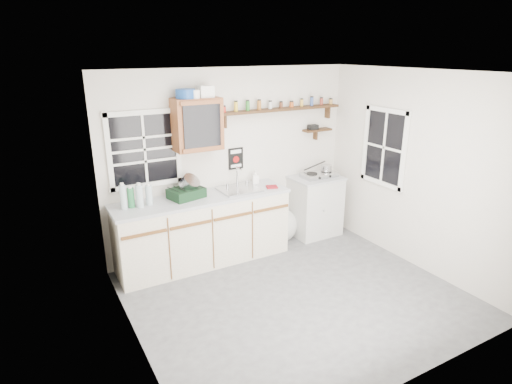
# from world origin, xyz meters

# --- Properties ---
(room) EXTENTS (3.64, 3.24, 2.54)m
(room) POSITION_xyz_m (0.00, 0.00, 1.25)
(room) COLOR #49494B
(room) RESTS_ON ground
(main_cabinet) EXTENTS (2.31, 0.63, 0.92)m
(main_cabinet) POSITION_xyz_m (-0.58, 1.30, 0.46)
(main_cabinet) COLOR #C1B5A0
(main_cabinet) RESTS_ON floor
(right_cabinet) EXTENTS (0.73, 0.57, 0.91)m
(right_cabinet) POSITION_xyz_m (1.25, 1.32, 0.46)
(right_cabinet) COLOR beige
(right_cabinet) RESTS_ON floor
(sink) EXTENTS (0.52, 0.44, 0.29)m
(sink) POSITION_xyz_m (-0.05, 1.30, 0.93)
(sink) COLOR #AEAFB3
(sink) RESTS_ON main_cabinet
(upper_cabinet) EXTENTS (0.60, 0.32, 0.65)m
(upper_cabinet) POSITION_xyz_m (-0.55, 1.44, 1.82)
(upper_cabinet) COLOR brown
(upper_cabinet) RESTS_ON wall_back
(upper_cabinet_clutter) EXTENTS (0.47, 0.24, 0.14)m
(upper_cabinet_clutter) POSITION_xyz_m (-0.59, 1.44, 2.21)
(upper_cabinet_clutter) COLOR #174497
(upper_cabinet_clutter) RESTS_ON upper_cabinet
(spice_shelf) EXTENTS (1.91, 0.18, 0.35)m
(spice_shelf) POSITION_xyz_m (0.72, 1.51, 1.93)
(spice_shelf) COLOR black
(spice_shelf) RESTS_ON wall_back
(secondary_shelf) EXTENTS (0.45, 0.16, 0.24)m
(secondary_shelf) POSITION_xyz_m (1.36, 1.52, 1.58)
(secondary_shelf) COLOR black
(secondary_shelf) RESTS_ON wall_back
(warning_sign) EXTENTS (0.22, 0.02, 0.30)m
(warning_sign) POSITION_xyz_m (0.05, 1.59, 1.28)
(warning_sign) COLOR black
(warning_sign) RESTS_ON wall_back
(window_back) EXTENTS (0.93, 0.03, 0.98)m
(window_back) POSITION_xyz_m (-1.20, 1.59, 1.55)
(window_back) COLOR black
(window_back) RESTS_ON wall_back
(window_right) EXTENTS (0.03, 0.78, 1.08)m
(window_right) POSITION_xyz_m (1.79, 0.55, 1.45)
(window_right) COLOR black
(window_right) RESTS_ON wall_back
(water_bottles) EXTENTS (0.38, 0.13, 0.32)m
(water_bottles) POSITION_xyz_m (-1.42, 1.33, 1.06)
(water_bottles) COLOR #AEC5CC
(water_bottles) RESTS_ON main_cabinet
(dish_rack) EXTENTS (0.48, 0.40, 0.31)m
(dish_rack) POSITION_xyz_m (-0.76, 1.36, 1.02)
(dish_rack) COLOR black
(dish_rack) RESTS_ON main_cabinet
(soap_bottle) EXTENTS (0.10, 0.11, 0.19)m
(soap_bottle) POSITION_xyz_m (0.29, 1.46, 1.01)
(soap_bottle) COLOR white
(soap_bottle) RESTS_ON main_cabinet
(rag) EXTENTS (0.18, 0.17, 0.02)m
(rag) POSITION_xyz_m (0.39, 1.18, 0.93)
(rag) COLOR maroon
(rag) RESTS_ON main_cabinet
(hotplate) EXTENTS (0.53, 0.29, 0.08)m
(hotplate) POSITION_xyz_m (1.29, 1.31, 0.95)
(hotplate) COLOR #AEAFB3
(hotplate) RESTS_ON right_cabinet
(saucepan) EXTENTS (0.38, 0.25, 0.17)m
(saucepan) POSITION_xyz_m (1.41, 1.31, 1.03)
(saucepan) COLOR #AEAFB3
(saucepan) RESTS_ON hotplate
(trash_bag) EXTENTS (0.45, 0.41, 0.52)m
(trash_bag) POSITION_xyz_m (0.71, 1.40, 0.22)
(trash_bag) COLOR silver
(trash_bag) RESTS_ON floor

